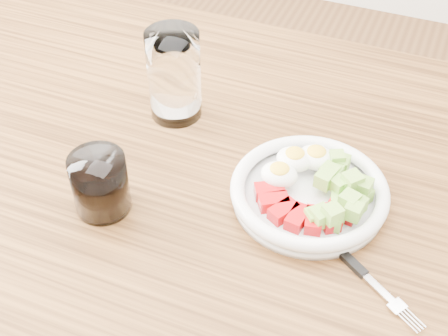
{
  "coord_description": "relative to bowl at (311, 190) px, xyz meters",
  "views": [
    {
      "loc": [
        0.23,
        -0.58,
        1.4
      ],
      "look_at": [
        -0.01,
        0.01,
        0.8
      ],
      "focal_mm": 50.0,
      "sensor_mm": 36.0,
      "label": 1
    }
  ],
  "objects": [
    {
      "name": "dining_table",
      "position": [
        -0.11,
        -0.02,
        -0.12
      ],
      "size": [
        1.5,
        0.9,
        0.77
      ],
      "color": "brown",
      "rests_on": "ground"
    },
    {
      "name": "bowl",
      "position": [
        0.0,
        0.0,
        0.0
      ],
      "size": [
        0.22,
        0.22,
        0.06
      ],
      "color": "white",
      "rests_on": "dining_table"
    },
    {
      "name": "fork",
      "position": [
        0.09,
        -0.09,
        -0.02
      ],
      "size": [
        0.16,
        0.11,
        0.01
      ],
      "color": "black",
      "rests_on": "dining_table"
    },
    {
      "name": "water_glass",
      "position": [
        -0.26,
        0.11,
        0.05
      ],
      "size": [
        0.08,
        0.08,
        0.15
      ],
      "primitive_type": "cylinder",
      "color": "white",
      "rests_on": "dining_table"
    },
    {
      "name": "coffee_glass",
      "position": [
        -0.26,
        -0.12,
        0.02
      ],
      "size": [
        0.08,
        0.08,
        0.09
      ],
      "color": "white",
      "rests_on": "dining_table"
    }
  ]
}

